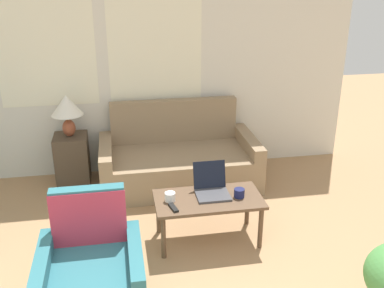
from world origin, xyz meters
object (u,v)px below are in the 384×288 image
Objects in this scene: table_lamp at (67,108)px; cup_navy at (170,197)px; cup_yellow at (239,193)px; couch at (178,161)px; coffee_table at (208,203)px; armchair at (92,278)px; laptop at (211,187)px; tv_remote at (173,208)px.

table_lamp reaches higher than cup_navy.
cup_yellow is (0.64, -0.04, -0.00)m from cup_navy.
table_lamp is at bearing 137.38° from cup_yellow.
coffee_table is (0.09, -1.28, 0.13)m from couch.
armchair is 1.39m from laptop.
laptop is at bearing 61.65° from coffee_table.
cup_yellow is (0.28, -0.03, 0.10)m from coffee_table.
laptop is 0.27m from cup_yellow.
tv_remote is at bearing -170.57° from cup_yellow.
table_lamp reaches higher than coffee_table.
couch is 1.31m from cup_navy.
coffee_table is at bearing -85.81° from couch.
tv_remote reaches higher than coffee_table.
cup_yellow is at bearing -73.89° from couch.
couch is at bearing -8.20° from table_lamp.
armchair is 1.52m from cup_yellow.
table_lamp reaches higher than laptop.
cup_yellow is at bearing -26.87° from laptop.
armchair is 2.31m from table_lamp.
cup_navy is (0.69, 0.75, 0.22)m from armchair.
coffee_table is 0.15m from laptop.
laptop reaches higher than tv_remote.
table_lamp reaches higher than couch.
cup_navy reaches higher than coffee_table.
coffee_table is 10.19× the size of cup_yellow.
coffee_table is at bearing 35.24° from armchair.
armchair is 5.69× the size of tv_remote.
table_lamp is 5.00× the size of cup_yellow.
cup_yellow is at bearing -3.58° from cup_navy.
table_lamp is at bearing 135.26° from laptop.
table_lamp is (-0.29, 2.19, 0.67)m from armchair.
laptop is 0.41m from cup_navy.
table_lamp reaches higher than armchair.
armchair reaches higher than laptop.
armchair is 1.29m from coffee_table.
cup_navy is at bearing 176.42° from cup_yellow.
armchair is at bearing -151.97° from cup_yellow.
tv_remote is (-0.63, -0.10, -0.03)m from cup_yellow.
table_lamp is 1.99m from laptop.
couch is 3.73× the size of table_lamp.
armchair is 0.94m from tv_remote.
armchair is at bearing -115.28° from couch.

